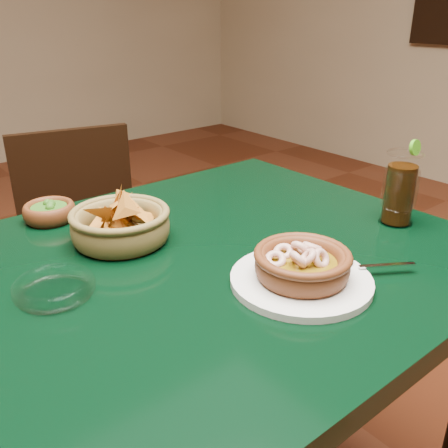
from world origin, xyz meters
TOP-DOWN VIEW (x-y plane):
  - dining_table at (0.00, 0.00)m, footprint 1.20×0.80m
  - dining_chair at (0.19, 0.70)m, footprint 0.45×0.45m
  - shrimp_plate at (0.17, -0.18)m, footprint 0.29×0.23m
  - chip_basket at (0.03, 0.15)m, footprint 0.22×0.22m
  - guacamole_ramekin at (-0.04, 0.33)m, footprint 0.12×0.12m
  - cola_drink at (0.51, -0.13)m, footprint 0.15×0.15m
  - glass_ashtray at (-0.15, 0.04)m, footprint 0.13×0.13m

SIDE VIEW (x-z plane):
  - dining_chair at x=0.19m, z-range 0.04..0.86m
  - dining_table at x=0.00m, z-range 0.28..1.03m
  - glass_ashtray at x=-0.15m, z-range 0.75..0.78m
  - guacamole_ramekin at x=-0.04m, z-range 0.75..0.79m
  - shrimp_plate at x=0.17m, z-range 0.74..0.82m
  - chip_basket at x=0.03m, z-range 0.72..0.85m
  - cola_drink at x=0.51m, z-range 0.74..0.91m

